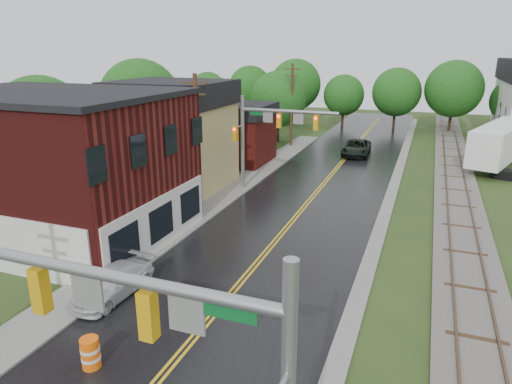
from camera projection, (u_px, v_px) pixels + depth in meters
The scene contains 19 objects.
main_road at pixel (322, 186), 36.47m from camera, with size 10.00×90.00×0.02m, color black.
curb_right at pixel (397, 177), 39.10m from camera, with size 0.80×70.00×0.12m, color gray.
sidewalk_left at pixel (226, 195), 34.12m from camera, with size 2.40×50.00×0.12m, color gray.
brick_building at pixel (52, 165), 26.08m from camera, with size 14.30×10.30×8.30m.
yellow_house at pixel (174, 146), 35.67m from camera, with size 8.00×7.00×6.40m, color tan.
darkred_building at pixel (232, 139), 43.66m from camera, with size 7.00×6.00×4.40m, color #3F0F0C.
railroad at pixel (455, 181), 37.51m from camera, with size 3.20×80.00×0.30m.
traffic_signal_near at pixel (183, 347), 8.84m from camera, with size 7.34×0.30×7.20m.
traffic_signal_far at pixel (269, 127), 33.48m from camera, with size 7.34×0.43×7.20m.
utility_pole_b at pixel (197, 140), 30.23m from camera, with size 1.80×0.28×9.00m.
utility_pole_c at pixel (292, 104), 49.84m from camera, with size 1.80×0.28×9.00m.
tree_left_a at pixel (43, 123), 34.44m from camera, with size 6.80×6.80×8.67m.
tree_left_b at pixel (141, 102), 42.49m from camera, with size 7.60×7.60×9.69m.
tree_left_c at pixel (217, 107), 48.64m from camera, with size 6.00×6.00×7.65m.
tree_left_e at pixel (279, 101), 52.20m from camera, with size 6.40×6.40×8.16m.
suv_dark at pixel (356, 148), 46.69m from camera, with size 2.62×5.68×1.58m, color black.
pickup_white at pixel (113, 283), 20.08m from camera, with size 1.76×4.33×1.26m, color silver.
semi_trailer at pixel (501, 142), 41.85m from camera, with size 6.62×12.67×3.92m.
construction_barrel at pixel (90, 353), 15.55m from camera, with size 0.63×0.63×1.13m, color #FC620B.
Camera 1 is at (7.47, -4.54, 10.49)m, focal length 32.00 mm.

